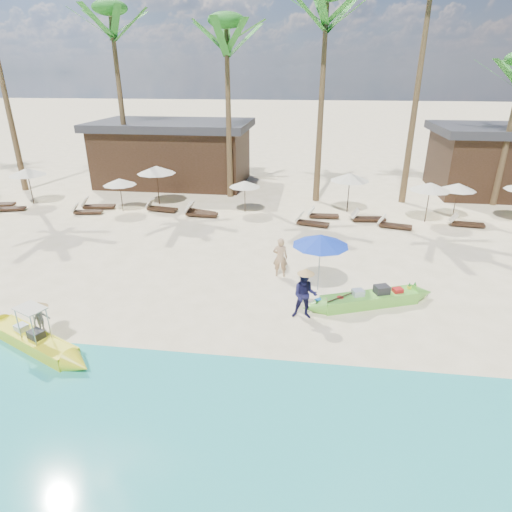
# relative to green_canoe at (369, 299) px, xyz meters

# --- Properties ---
(ground) EXTENTS (240.00, 240.00, 0.00)m
(ground) POSITION_rel_green_canoe_xyz_m (-4.02, -1.01, -0.23)
(ground) COLOR #FFE8BC
(ground) RESTS_ON ground
(wet_sand_strip) EXTENTS (240.00, 4.50, 0.01)m
(wet_sand_strip) POSITION_rel_green_canoe_xyz_m (-4.02, -6.01, -0.23)
(wet_sand_strip) COLOR tan
(wet_sand_strip) RESTS_ON ground
(green_canoe) EXTENTS (5.17, 2.29, 0.69)m
(green_canoe) POSITION_rel_green_canoe_xyz_m (0.00, 0.00, 0.00)
(green_canoe) COLOR #64C23B
(green_canoe) RESTS_ON ground
(yellow_canoe) EXTENTS (4.99, 2.54, 1.38)m
(yellow_canoe) POSITION_rel_green_canoe_xyz_m (-9.96, -3.82, -0.01)
(yellow_canoe) COLOR yellow
(yellow_canoe) RESTS_ON ground
(tourist) EXTENTS (0.59, 0.39, 1.59)m
(tourist) POSITION_rel_green_canoe_xyz_m (-3.24, 1.89, 0.56)
(tourist) COLOR tan
(tourist) RESTS_ON ground
(vendor_green) EXTENTS (0.80, 0.62, 1.64)m
(vendor_green) POSITION_rel_green_canoe_xyz_m (-2.21, -1.11, 0.59)
(vendor_green) COLOR #16153B
(vendor_green) RESTS_ON ground
(vendor_yellow) EXTENTS (0.47, 0.65, 0.90)m
(vendor_yellow) POSITION_rel_green_canoe_xyz_m (-9.99, -3.28, 0.40)
(vendor_yellow) COLOR gray
(vendor_yellow) RESTS_ON ground
(blue_umbrella) EXTENTS (2.02, 2.02, 2.17)m
(blue_umbrella) POSITION_rel_green_canoe_xyz_m (-1.75, 0.91, 1.73)
(blue_umbrella) COLOR #99999E
(blue_umbrella) RESTS_ON ground
(resort_parasol_2) EXTENTS (2.12, 2.12, 2.19)m
(resort_parasol_2) POSITION_rel_green_canoe_xyz_m (-18.99, 9.96, 1.74)
(resort_parasol_2) COLOR #331F15
(resort_parasol_2) RESTS_ON ground
(lounger_2_left) EXTENTS (1.76, 1.00, 0.57)m
(lounger_2_left) POSITION_rel_green_canoe_xyz_m (-19.54, 8.38, -0.04)
(lounger_2_left) COLOR #331F15
(lounger_2_left) RESTS_ON ground
(resort_parasol_3) EXTENTS (1.85, 1.85, 1.91)m
(resort_parasol_3) POSITION_rel_green_canoe_xyz_m (-12.94, 9.25, 1.49)
(resort_parasol_3) COLOR #331F15
(resort_parasol_3) RESTS_ON ground
(lounger_3_left) EXTENTS (1.69, 0.79, 0.55)m
(lounger_3_left) POSITION_rel_green_canoe_xyz_m (-14.78, 8.45, -0.05)
(lounger_3_left) COLOR #331F15
(lounger_3_left) RESTS_ON ground
(lounger_3_right) EXTENTS (1.94, 0.92, 0.64)m
(lounger_3_right) POSITION_rel_green_canoe_xyz_m (-14.64, 9.46, -0.02)
(lounger_3_right) COLOR #331F15
(lounger_3_right) RESTS_ON ground
(resort_parasol_4) EXTENTS (2.27, 2.27, 2.34)m
(resort_parasol_4) POSITION_rel_green_canoe_xyz_m (-11.34, 10.90, 1.88)
(resort_parasol_4) COLOR #331F15
(resort_parasol_4) RESTS_ON ground
(lounger_4_left) EXTENTS (1.90, 0.87, 0.62)m
(lounger_4_left) POSITION_rel_green_canoe_xyz_m (-10.79, 9.51, -0.02)
(lounger_4_left) COLOR #331F15
(lounger_4_left) RESTS_ON ground
(lounger_4_right) EXTENTS (1.82, 1.06, 0.59)m
(lounger_4_right) POSITION_rel_green_canoe_xyz_m (-8.42, 9.29, -0.03)
(lounger_4_right) COLOR #331F15
(lounger_4_right) RESTS_ON ground
(resort_parasol_5) EXTENTS (1.77, 1.77, 1.82)m
(resort_parasol_5) POSITION_rel_green_canoe_xyz_m (-5.90, 10.02, 1.41)
(resort_parasol_5) COLOR #331F15
(resort_parasol_5) RESTS_ON ground
(lounger_5_left) EXTENTS (1.86, 0.66, 0.62)m
(lounger_5_left) POSITION_rel_green_canoe_xyz_m (-8.29, 8.85, -0.02)
(lounger_5_left) COLOR #331F15
(lounger_5_left) RESTS_ON ground
(resort_parasol_6) EXTENTS (2.19, 2.19, 2.26)m
(resort_parasol_6) POSITION_rel_green_canoe_xyz_m (-0.08, 10.82, 1.81)
(resort_parasol_6) COLOR #331F15
(resort_parasol_6) RESTS_ON ground
(lounger_6_left) EXTENTS (1.82, 0.96, 0.59)m
(lounger_6_left) POSITION_rel_green_canoe_xyz_m (-2.13, 8.12, -0.03)
(lounger_6_left) COLOR #331F15
(lounger_6_left) RESTS_ON ground
(lounger_6_right) EXTENTS (1.72, 0.59, 0.58)m
(lounger_6_right) POSITION_rel_green_canoe_xyz_m (-1.55, 9.46, -0.04)
(lounger_6_right) COLOR #331F15
(lounger_6_right) RESTS_ON ground
(resort_parasol_7) EXTENTS (2.09, 2.09, 2.15)m
(resort_parasol_7) POSITION_rel_green_canoe_xyz_m (3.96, 9.53, 1.71)
(resort_parasol_7) COLOR #331F15
(resort_parasol_7) RESTS_ON ground
(lounger_7_left) EXTENTS (1.87, 0.75, 0.62)m
(lounger_7_left) POSITION_rel_green_canoe_xyz_m (0.84, 9.20, -0.03)
(lounger_7_left) COLOR #331F15
(lounger_7_left) RESTS_ON ground
(lounger_7_right) EXTENTS (1.79, 0.90, 0.58)m
(lounger_7_right) POSITION_rel_green_canoe_xyz_m (2.09, 8.29, -0.04)
(lounger_7_right) COLOR #331F15
(lounger_7_right) RESTS_ON ground
(resort_parasol_8) EXTENTS (1.90, 1.90, 1.95)m
(resort_parasol_8) POSITION_rel_green_canoe_xyz_m (5.61, 10.40, 1.53)
(resort_parasol_8) COLOR #331F15
(resort_parasol_8) RESTS_ON ground
(lounger_8_left) EXTENTS (1.78, 0.74, 0.59)m
(lounger_8_left) POSITION_rel_green_canoe_xyz_m (5.84, 9.04, -0.04)
(lounger_8_left) COLOR #331F15
(lounger_8_left) RESTS_ON ground
(palm_2) EXTENTS (2.08, 2.08, 11.33)m
(palm_2) POSITION_rel_green_canoe_xyz_m (-14.47, 14.07, 8.95)
(palm_2) COLOR brown
(palm_2) RESTS_ON ground
(palm_3) EXTENTS (2.08, 2.08, 10.52)m
(palm_3) POSITION_rel_green_canoe_xyz_m (-7.38, 13.27, 8.35)
(palm_3) COLOR brown
(palm_3) RESTS_ON ground
(palm_4) EXTENTS (2.08, 2.08, 11.70)m
(palm_4) POSITION_rel_green_canoe_xyz_m (-1.88, 13.00, 9.22)
(palm_4) COLOR brown
(palm_4) RESTS_ON ground
(palm_5) EXTENTS (2.08, 2.08, 13.60)m
(palm_5) POSITION_rel_green_canoe_xyz_m (3.43, 13.37, 10.59)
(palm_5) COLOR brown
(palm_5) RESTS_ON ground
(pavilion_west) EXTENTS (10.80, 6.60, 4.30)m
(pavilion_west) POSITION_rel_green_canoe_xyz_m (-12.02, 16.49, 1.96)
(pavilion_west) COLOR #331F15
(pavilion_west) RESTS_ON ground
(pavilion_east) EXTENTS (8.80, 6.60, 4.30)m
(pavilion_east) POSITION_rel_green_canoe_xyz_m (9.98, 16.49, 1.96)
(pavilion_east) COLOR #331F15
(pavilion_east) RESTS_ON ground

